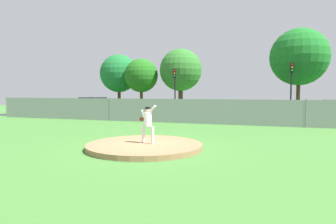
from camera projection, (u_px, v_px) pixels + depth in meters
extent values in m
plane|color=#427A33|center=(183.00, 130.00, 17.94)|extent=(80.00, 80.00, 0.00)
cube|color=#2B2B2D|center=(209.00, 118.00, 25.98)|extent=(44.00, 7.00, 0.01)
cylinder|color=#99704C|center=(145.00, 146.00, 12.26)|extent=(4.81, 4.81, 0.20)
cylinder|color=silver|center=(143.00, 134.00, 12.47)|extent=(0.13, 0.13, 0.73)
cylinder|color=silver|center=(153.00, 135.00, 12.15)|extent=(0.13, 0.13, 0.73)
cylinder|color=silver|center=(148.00, 119.00, 12.26)|extent=(0.32, 0.32, 0.59)
cylinder|color=silver|center=(152.00, 110.00, 12.18)|extent=(0.44, 0.22, 0.42)
cylinder|color=silver|center=(144.00, 115.00, 12.31)|extent=(0.29, 0.17, 0.46)
ellipsoid|color=#4C2D14|center=(142.00, 119.00, 12.41)|extent=(0.20, 0.12, 0.18)
sphere|color=tan|center=(148.00, 110.00, 12.24)|extent=(0.20, 0.20, 0.20)
cylinder|color=black|center=(148.00, 108.00, 12.23)|extent=(0.21, 0.21, 0.09)
sphere|color=white|center=(159.00, 144.00, 11.91)|extent=(0.07, 0.07, 0.07)
cube|color=gray|center=(198.00, 111.00, 21.66)|extent=(36.45, 0.03, 1.82)
cylinder|color=slate|center=(6.00, 107.00, 27.42)|extent=(0.07, 0.07, 1.92)
cylinder|color=slate|center=(110.00, 109.00, 23.96)|extent=(0.07, 0.07, 1.92)
cylinder|color=slate|center=(306.00, 113.00, 19.36)|extent=(0.07, 0.07, 1.92)
cube|color=slate|center=(336.00, 113.00, 23.06)|extent=(2.00, 4.26, 0.72)
cube|color=black|center=(336.00, 104.00, 23.02)|extent=(1.75, 2.38, 0.68)
cylinder|color=black|center=(333.00, 116.00, 24.28)|extent=(1.85, 0.75, 0.64)
cube|color=#161E4C|center=(93.00, 108.00, 29.35)|extent=(1.99, 4.69, 0.80)
cube|color=black|center=(93.00, 101.00, 29.30)|extent=(1.77, 2.60, 0.70)
cylinder|color=black|center=(100.00, 111.00, 30.75)|extent=(1.91, 0.71, 0.64)
cylinder|color=black|center=(85.00, 113.00, 28.01)|extent=(1.91, 0.71, 0.64)
cube|color=maroon|center=(161.00, 110.00, 27.31)|extent=(1.75, 4.72, 0.65)
cube|color=black|center=(161.00, 103.00, 27.27)|extent=(1.60, 2.60, 0.61)
cylinder|color=black|center=(166.00, 113.00, 28.71)|extent=(1.80, 0.64, 0.64)
cylinder|color=black|center=(156.00, 115.00, 25.95)|extent=(1.80, 0.64, 0.64)
cube|color=silver|center=(194.00, 111.00, 26.22)|extent=(1.91, 4.50, 0.68)
cube|color=black|center=(194.00, 104.00, 26.18)|extent=(1.70, 2.50, 0.63)
cylinder|color=black|center=(197.00, 114.00, 27.56)|extent=(1.84, 0.70, 0.64)
cylinder|color=black|center=(191.00, 116.00, 24.93)|extent=(1.84, 0.70, 0.64)
cube|color=#B7BABF|center=(131.00, 110.00, 27.95)|extent=(1.89, 4.31, 0.65)
cube|color=black|center=(131.00, 103.00, 27.91)|extent=(1.67, 2.40, 0.60)
cylinder|color=black|center=(137.00, 112.00, 29.20)|extent=(1.80, 0.71, 0.64)
cylinder|color=black|center=(124.00, 114.00, 26.75)|extent=(1.80, 0.71, 0.64)
cone|color=orange|center=(267.00, 115.00, 26.05)|extent=(0.32, 0.32, 0.55)
cube|color=black|center=(267.00, 118.00, 26.07)|extent=(0.40, 0.40, 0.03)
cylinder|color=black|center=(175.00, 92.00, 31.16)|extent=(0.14, 0.14, 4.72)
cube|color=black|center=(175.00, 74.00, 30.85)|extent=(0.28, 0.24, 0.90)
sphere|color=red|center=(174.00, 71.00, 30.72)|extent=(0.18, 0.18, 0.18)
sphere|color=orange|center=(174.00, 73.00, 30.74)|extent=(0.18, 0.18, 0.18)
sphere|color=green|center=(174.00, 76.00, 30.76)|extent=(0.18, 0.18, 0.18)
cylinder|color=black|center=(291.00, 90.00, 27.34)|extent=(0.14, 0.14, 5.04)
cube|color=black|center=(292.00, 68.00, 27.03)|extent=(0.28, 0.24, 0.90)
sphere|color=red|center=(292.00, 64.00, 26.90)|extent=(0.18, 0.18, 0.18)
sphere|color=orange|center=(292.00, 67.00, 26.92)|extent=(0.18, 0.18, 0.18)
sphere|color=green|center=(292.00, 70.00, 26.94)|extent=(0.18, 0.18, 0.18)
cylinder|color=#4C331E|center=(119.00, 98.00, 38.74)|extent=(0.41, 0.41, 3.04)
sphere|color=#1C7130|center=(119.00, 73.00, 38.51)|extent=(4.93, 4.93, 4.93)
cylinder|color=#4C331E|center=(141.00, 99.00, 36.32)|extent=(0.38, 0.38, 2.92)
sphere|color=#226B1B|center=(141.00, 76.00, 36.12)|extent=(4.12, 4.12, 4.12)
cylinder|color=#4C331E|center=(181.00, 98.00, 35.35)|extent=(0.55, 0.55, 3.20)
sphere|color=#31762A|center=(181.00, 70.00, 35.12)|extent=(5.04, 5.04, 5.04)
cylinder|color=#4C331E|center=(298.00, 96.00, 30.05)|extent=(0.37, 0.37, 3.87)
sphere|color=#1B6F24|center=(299.00, 57.00, 29.78)|extent=(5.77, 5.77, 5.77)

